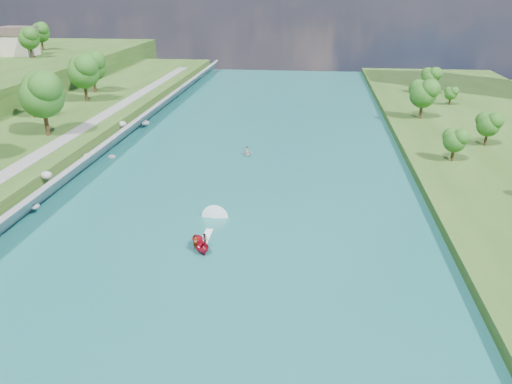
# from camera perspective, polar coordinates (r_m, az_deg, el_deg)

# --- Properties ---
(ground) EXTENTS (260.00, 260.00, 0.00)m
(ground) POSITION_cam_1_polar(r_m,az_deg,el_deg) (54.01, -6.28, -9.65)
(ground) COLOR #2D5119
(ground) RESTS_ON ground
(river_water) EXTENTS (55.00, 240.00, 0.10)m
(river_water) POSITION_cam_1_polar(r_m,az_deg,el_deg) (71.35, -2.81, -1.13)
(river_water) COLOR #1A6560
(river_water) RESTS_ON ground
(riprap_bank) EXTENTS (4.01, 236.00, 4.10)m
(riprap_bank) POSITION_cam_1_polar(r_m,az_deg,el_deg) (78.50, -21.87, 0.84)
(riprap_bank) COLOR slate
(riprap_bank) RESTS_ON ground
(riverside_path) EXTENTS (3.00, 200.00, 0.10)m
(riverside_path) POSITION_cam_1_polar(r_m,az_deg,el_deg) (81.72, -25.98, 2.30)
(riverside_path) COLOR gray
(riverside_path) RESTS_ON berm_west
(trees_ridge) EXTENTS (16.16, 52.33, 10.37)m
(trees_ridge) POSITION_cam_1_polar(r_m,az_deg,el_deg) (165.28, -26.39, 15.15)
(trees_ridge) COLOR #244612
(trees_ridge) RESTS_ON ridge_west
(motorboat) EXTENTS (3.60, 18.77, 2.13)m
(motorboat) POSITION_cam_1_polar(r_m,az_deg,el_deg) (60.19, -6.01, -5.26)
(motorboat) COLOR #AD0D25
(motorboat) RESTS_ON river_water
(raft) EXTENTS (2.59, 3.22, 1.61)m
(raft) POSITION_cam_1_polar(r_m,az_deg,el_deg) (91.08, -1.03, 4.49)
(raft) COLOR gray
(raft) RESTS_ON river_water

